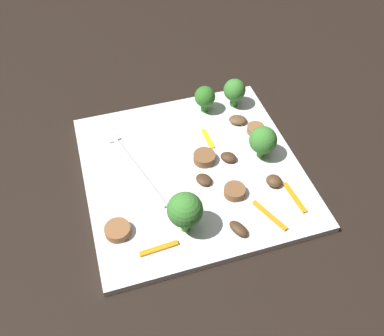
{
  "coord_description": "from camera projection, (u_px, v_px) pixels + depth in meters",
  "views": [
    {
      "loc": [
        -0.37,
        0.11,
        0.45
      ],
      "look_at": [
        0.0,
        0.0,
        0.01
      ],
      "focal_mm": 39.08,
      "sensor_mm": 36.0,
      "label": 1
    }
  ],
  "objects": [
    {
      "name": "mushroom_0",
      "position": [
        229.0,
        158.0,
        0.59
      ],
      "size": [
        0.03,
        0.03,
        0.01
      ],
      "primitive_type": "ellipsoid",
      "rotation": [
        0.0,
        0.0,
        0.87
      ],
      "color": "#422B19",
      "rests_on": "plate"
    },
    {
      "name": "plate",
      "position": [
        192.0,
        171.0,
        0.59
      ],
      "size": [
        0.3,
        0.3,
        0.01
      ],
      "primitive_type": "cube",
      "color": "white",
      "rests_on": "ground_plane"
    },
    {
      "name": "ground_plane",
      "position": [
        192.0,
        173.0,
        0.6
      ],
      "size": [
        1.4,
        1.4,
        0.0
      ],
      "primitive_type": "plane",
      "color": "black"
    },
    {
      "name": "pepper_strip_2",
      "position": [
        208.0,
        139.0,
        0.62
      ],
      "size": [
        0.04,
        0.01,
        0.0
      ],
      "primitive_type": "cube",
      "rotation": [
        0.0,
        0.0,
        0.03
      ],
      "color": "yellow",
      "rests_on": "plate"
    },
    {
      "name": "broccoli_floret_3",
      "position": [
        234.0,
        90.0,
        0.65
      ],
      "size": [
        0.03,
        0.03,
        0.05
      ],
      "color": "#408630",
      "rests_on": "plate"
    },
    {
      "name": "fork",
      "position": [
        128.0,
        158.0,
        0.6
      ],
      "size": [
        0.18,
        0.06,
        0.0
      ],
      "rotation": [
        0.0,
        0.0,
        0.29
      ],
      "color": "silver",
      "rests_on": "plate"
    },
    {
      "name": "mushroom_1",
      "position": [
        238.0,
        229.0,
        0.52
      ],
      "size": [
        0.03,
        0.03,
        0.01
      ],
      "primitive_type": "ellipsoid",
      "rotation": [
        0.0,
        0.0,
        3.58
      ],
      "color": "#422B19",
      "rests_on": "plate"
    },
    {
      "name": "broccoli_floret_2",
      "position": [
        185.0,
        210.0,
        0.49
      ],
      "size": [
        0.04,
        0.04,
        0.06
      ],
      "color": "#408630",
      "rests_on": "plate"
    },
    {
      "name": "broccoli_floret_1",
      "position": [
        263.0,
        140.0,
        0.58
      ],
      "size": [
        0.04,
        0.04,
        0.05
      ],
      "color": "#408630",
      "rests_on": "plate"
    },
    {
      "name": "sausage_slice_0",
      "position": [
        235.0,
        191.0,
        0.55
      ],
      "size": [
        0.04,
        0.04,
        0.01
      ],
      "primitive_type": "cylinder",
      "rotation": [
        0.0,
        0.0,
        1.88
      ],
      "color": "brown",
      "rests_on": "plate"
    },
    {
      "name": "pepper_strip_3",
      "position": [
        159.0,
        249.0,
        0.5
      ],
      "size": [
        0.01,
        0.05,
        0.0
      ],
      "primitive_type": "cube",
      "rotation": [
        0.0,
        0.0,
        4.77
      ],
      "color": "orange",
      "rests_on": "plate"
    },
    {
      "name": "pepper_strip_0",
      "position": [
        269.0,
        215.0,
        0.53
      ],
      "size": [
        0.05,
        0.03,
        0.0
      ],
      "primitive_type": "cube",
      "rotation": [
        0.0,
        0.0,
        3.55
      ],
      "color": "orange",
      "rests_on": "plate"
    },
    {
      "name": "broccoli_floret_0",
      "position": [
        205.0,
        97.0,
        0.65
      ],
      "size": [
        0.03,
        0.03,
        0.04
      ],
      "color": "#347525",
      "rests_on": "plate"
    },
    {
      "name": "mushroom_4",
      "position": [
        204.0,
        180.0,
        0.57
      ],
      "size": [
        0.03,
        0.03,
        0.01
      ],
      "primitive_type": "ellipsoid",
      "rotation": [
        0.0,
        0.0,
        0.57
      ],
      "color": "#422B19",
      "rests_on": "plate"
    },
    {
      "name": "mushroom_3",
      "position": [
        238.0,
        120.0,
        0.65
      ],
      "size": [
        0.03,
        0.03,
        0.01
      ],
      "primitive_type": "ellipsoid",
      "rotation": [
        0.0,
        0.0,
        4.32
      ],
      "color": "brown",
      "rests_on": "plate"
    },
    {
      "name": "pepper_strip_1",
      "position": [
        295.0,
        197.0,
        0.55
      ],
      "size": [
        0.05,
        0.01,
        0.0
      ],
      "primitive_type": "cube",
      "rotation": [
        0.0,
        0.0,
        3.23
      ],
      "color": "orange",
      "rests_on": "plate"
    },
    {
      "name": "sausage_slice_1",
      "position": [
        118.0,
        230.0,
        0.51
      ],
      "size": [
        0.03,
        0.03,
        0.01
      ],
      "primitive_type": "cylinder",
      "rotation": [
        0.0,
        0.0,
        0.06
      ],
      "color": "brown",
      "rests_on": "plate"
    },
    {
      "name": "mushroom_2",
      "position": [
        274.0,
        181.0,
        0.56
      ],
      "size": [
        0.03,
        0.03,
        0.01
      ],
      "primitive_type": "ellipsoid",
      "rotation": [
        0.0,
        0.0,
        3.79
      ],
      "color": "#4C331E",
      "rests_on": "plate"
    },
    {
      "name": "sausage_slice_2",
      "position": [
        256.0,
        129.0,
        0.63
      ],
      "size": [
        0.04,
        0.04,
        0.01
      ],
      "primitive_type": "cylinder",
      "rotation": [
        0.0,
        0.0,
        2.42
      ],
      "color": "brown",
      "rests_on": "plate"
    },
    {
      "name": "sausage_slice_3",
      "position": [
        204.0,
        158.0,
        0.59
      ],
      "size": [
        0.04,
        0.04,
        0.01
      ],
      "primitive_type": "cylinder",
      "rotation": [
        0.0,
        0.0,
        2.19
      ],
      "color": "brown",
      "rests_on": "plate"
    }
  ]
}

